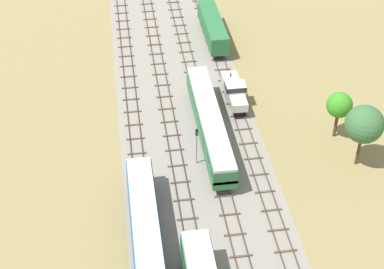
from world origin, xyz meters
name	(u,v)px	position (x,y,z in m)	size (l,w,h in m)	color
ground_plane	(189,132)	(0.00, 56.00, 0.00)	(480.00, 480.00, 0.00)	olive
ballast_bed	(189,132)	(0.00, 56.00, 0.00)	(18.19, 176.00, 0.01)	gray
track_far_left	(135,131)	(-7.09, 57.00, 0.14)	(2.40, 126.00, 0.29)	#47382D
track_left	(170,128)	(-2.36, 57.00, 0.14)	(2.40, 126.00, 0.29)	#47382D
track_centre_left	(206,125)	(2.36, 57.00, 0.14)	(2.40, 126.00, 0.29)	#47382D
track_centre	(241,122)	(7.09, 57.00, 0.14)	(2.40, 126.00, 0.29)	#47382D
diesel_railcar_far_left_near	(146,232)	(-7.09, 36.87, 2.60)	(2.96, 20.50, 3.80)	#194C8C
passenger_coach_centre_left_mid	(210,122)	(2.36, 54.34, 2.61)	(2.96, 22.00, 3.80)	#286638
shunter_loco_centre_midfar	(235,90)	(7.09, 61.82, 2.01)	(2.74, 8.46, 3.10)	beige
freight_boxcar_centre_far	(213,27)	(7.10, 79.73, 2.45)	(2.87, 14.00, 3.60)	#286638
signal_post_nearest	(197,141)	(0.00, 49.73, 3.41)	(0.28, 0.47, 5.36)	gray
lineside_tree_0	(339,105)	(18.45, 52.61, 4.81)	(3.29, 3.29, 6.50)	#4C331E
lineside_tree_1	(364,124)	(19.31, 46.95, 5.95)	(4.59, 4.59, 8.27)	#4C331E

